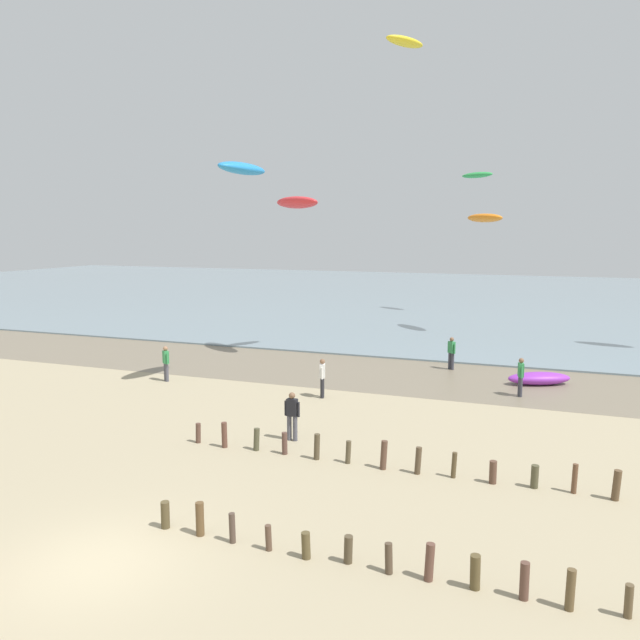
{
  "coord_description": "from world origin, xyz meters",
  "views": [
    {
      "loc": [
        9.05,
        -10.22,
        7.22
      ],
      "look_at": [
        1.23,
        10.67,
        4.01
      ],
      "focal_mm": 35.12,
      "sensor_mm": 36.0,
      "label": 1
    }
  ],
  "objects_px": {
    "kite_aloft_0": "(477,175)",
    "kite_aloft_2": "(485,218)",
    "person_nearest_camera": "(292,415)",
    "grounded_kite": "(539,378)",
    "kite_aloft_4": "(405,42)",
    "kite_aloft_1": "(297,202)",
    "kite_aloft_5": "(242,168)",
    "person_far_down_beach": "(451,352)",
    "person_by_waterline": "(322,377)",
    "person_right_flank": "(521,376)",
    "person_left_flank": "(166,362)"
  },
  "relations": [
    {
      "from": "kite_aloft_0",
      "to": "kite_aloft_2",
      "type": "xyz_separation_m",
      "value": [
        1.79,
        -10.19,
        -3.71
      ]
    },
    {
      "from": "person_nearest_camera",
      "to": "kite_aloft_0",
      "type": "distance_m",
      "value": 36.79
    },
    {
      "from": "grounded_kite",
      "to": "kite_aloft_0",
      "type": "distance_m",
      "value": 27.03
    },
    {
      "from": "grounded_kite",
      "to": "kite_aloft_4",
      "type": "distance_m",
      "value": 18.07
    },
    {
      "from": "kite_aloft_1",
      "to": "kite_aloft_5",
      "type": "distance_m",
      "value": 7.47
    },
    {
      "from": "person_nearest_camera",
      "to": "person_far_down_beach",
      "type": "distance_m",
      "value": 13.62
    },
    {
      "from": "kite_aloft_0",
      "to": "kite_aloft_1",
      "type": "bearing_deg",
      "value": -77.31
    },
    {
      "from": "person_by_waterline",
      "to": "kite_aloft_4",
      "type": "bearing_deg",
      "value": 79.18
    },
    {
      "from": "person_by_waterline",
      "to": "kite_aloft_0",
      "type": "xyz_separation_m",
      "value": [
        2.81,
        29.47,
        10.84
      ]
    },
    {
      "from": "person_by_waterline",
      "to": "person_right_flank",
      "type": "height_order",
      "value": "same"
    },
    {
      "from": "person_far_down_beach",
      "to": "kite_aloft_5",
      "type": "xyz_separation_m",
      "value": [
        -8.19,
        -7.39,
        8.97
      ]
    },
    {
      "from": "person_far_down_beach",
      "to": "kite_aloft_2",
      "type": "bearing_deg",
      "value": 88.99
    },
    {
      "from": "person_nearest_camera",
      "to": "kite_aloft_2",
      "type": "relative_size",
      "value": 0.49
    },
    {
      "from": "person_far_down_beach",
      "to": "grounded_kite",
      "type": "distance_m",
      "value": 4.8
    },
    {
      "from": "kite_aloft_1",
      "to": "person_nearest_camera",
      "type": "bearing_deg",
      "value": -36.36
    },
    {
      "from": "person_left_flank",
      "to": "person_far_down_beach",
      "type": "xyz_separation_m",
      "value": [
        12.48,
        7.38,
        0.0
      ]
    },
    {
      "from": "kite_aloft_2",
      "to": "person_right_flank",
      "type": "bearing_deg",
      "value": 148.81
    },
    {
      "from": "person_far_down_beach",
      "to": "kite_aloft_5",
      "type": "height_order",
      "value": "kite_aloft_5"
    },
    {
      "from": "person_right_flank",
      "to": "kite_aloft_5",
      "type": "bearing_deg",
      "value": -165.52
    },
    {
      "from": "person_nearest_camera",
      "to": "kite_aloft_4",
      "type": "height_order",
      "value": "kite_aloft_4"
    },
    {
      "from": "person_right_flank",
      "to": "kite_aloft_1",
      "type": "bearing_deg",
      "value": 160.79
    },
    {
      "from": "person_right_flank",
      "to": "kite_aloft_2",
      "type": "distance_m",
      "value": 17.9
    },
    {
      "from": "grounded_kite",
      "to": "kite_aloft_2",
      "type": "xyz_separation_m",
      "value": [
        -4.19,
        13.55,
        7.74
      ]
    },
    {
      "from": "person_left_flank",
      "to": "person_nearest_camera",
      "type": "bearing_deg",
      "value": -32.61
    },
    {
      "from": "person_right_flank",
      "to": "kite_aloft_0",
      "type": "height_order",
      "value": "kite_aloft_0"
    },
    {
      "from": "person_by_waterline",
      "to": "kite_aloft_1",
      "type": "bearing_deg",
      "value": 119.72
    },
    {
      "from": "grounded_kite",
      "to": "person_nearest_camera",
      "type": "bearing_deg",
      "value": 31.23
    },
    {
      "from": "person_left_flank",
      "to": "kite_aloft_0",
      "type": "height_order",
      "value": "kite_aloft_0"
    },
    {
      "from": "person_left_flank",
      "to": "kite_aloft_4",
      "type": "height_order",
      "value": "kite_aloft_4"
    },
    {
      "from": "person_by_waterline",
      "to": "person_right_flank",
      "type": "bearing_deg",
      "value": 21.79
    },
    {
      "from": "person_by_waterline",
      "to": "grounded_kite",
      "type": "bearing_deg",
      "value": 33.12
    },
    {
      "from": "kite_aloft_1",
      "to": "kite_aloft_4",
      "type": "xyz_separation_m",
      "value": [
        5.81,
        0.41,
        7.96
      ]
    },
    {
      "from": "person_left_flank",
      "to": "kite_aloft_5",
      "type": "distance_m",
      "value": 9.95
    },
    {
      "from": "kite_aloft_5",
      "to": "person_by_waterline",
      "type": "bearing_deg",
      "value": -85.08
    },
    {
      "from": "person_by_waterline",
      "to": "person_right_flank",
      "type": "distance_m",
      "value": 8.67
    },
    {
      "from": "kite_aloft_4",
      "to": "person_by_waterline",
      "type": "bearing_deg",
      "value": -161.46
    },
    {
      "from": "kite_aloft_4",
      "to": "kite_aloft_5",
      "type": "xyz_separation_m",
      "value": [
        -5.32,
        -7.78,
        -6.8
      ]
    },
    {
      "from": "grounded_kite",
      "to": "kite_aloft_1",
      "type": "distance_m",
      "value": 15.66
    },
    {
      "from": "person_by_waterline",
      "to": "kite_aloft_2",
      "type": "xyz_separation_m",
      "value": [
        4.6,
        19.28,
        7.12
      ]
    },
    {
      "from": "person_nearest_camera",
      "to": "kite_aloft_4",
      "type": "distance_m",
      "value": 20.82
    },
    {
      "from": "person_far_down_beach",
      "to": "kite_aloft_1",
      "type": "height_order",
      "value": "kite_aloft_1"
    },
    {
      "from": "kite_aloft_0",
      "to": "kite_aloft_4",
      "type": "relative_size",
      "value": 1.15
    },
    {
      "from": "person_by_waterline",
      "to": "kite_aloft_0",
      "type": "distance_m",
      "value": 31.52
    },
    {
      "from": "person_by_waterline",
      "to": "kite_aloft_1",
      "type": "distance_m",
      "value": 11.67
    },
    {
      "from": "kite_aloft_0",
      "to": "person_nearest_camera",
      "type": "bearing_deg",
      "value": -62.37
    },
    {
      "from": "kite_aloft_5",
      "to": "kite_aloft_1",
      "type": "bearing_deg",
      "value": 11.2
    },
    {
      "from": "person_far_down_beach",
      "to": "kite_aloft_1",
      "type": "bearing_deg",
      "value": -179.83
    },
    {
      "from": "grounded_kite",
      "to": "kite_aloft_2",
      "type": "height_order",
      "value": "kite_aloft_2"
    },
    {
      "from": "person_by_waterline",
      "to": "kite_aloft_2",
      "type": "relative_size",
      "value": 0.49
    },
    {
      "from": "person_by_waterline",
      "to": "kite_aloft_4",
      "type": "height_order",
      "value": "kite_aloft_4"
    }
  ]
}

